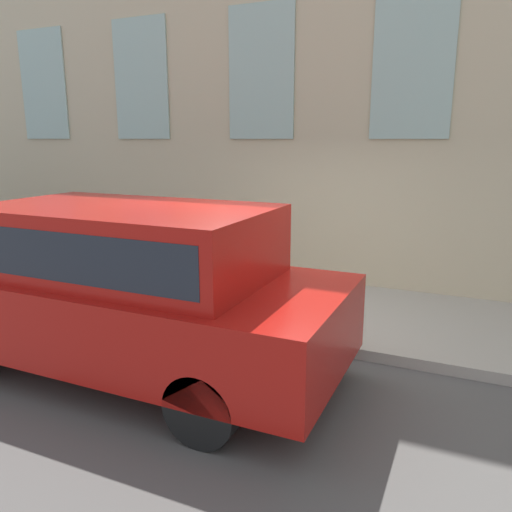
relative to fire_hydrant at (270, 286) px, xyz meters
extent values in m
plane|color=#514F4C|center=(-0.66, -0.24, -0.54)|extent=(80.00, 80.00, 0.00)
cube|color=#A8A093|center=(0.61, -0.24, -0.47)|extent=(2.55, 60.00, 0.13)
cube|color=#9EBCB2|center=(1.86, -1.42, 2.97)|extent=(0.03, 1.14, 2.09)
cube|color=#9EBCB2|center=(1.86, 0.95, 2.97)|extent=(0.03, 1.14, 2.09)
cube|color=#9EBCB2|center=(1.86, 3.31, 2.97)|extent=(0.03, 1.14, 2.09)
cube|color=#9EBCB2|center=(1.86, 5.68, 2.97)|extent=(0.03, 1.14, 2.09)
cylinder|color=gold|center=(0.00, 0.00, -0.39)|extent=(0.31, 0.31, 0.04)
cylinder|color=gold|center=(0.00, 0.00, -0.07)|extent=(0.23, 0.23, 0.67)
sphere|color=#A4891E|center=(0.00, 0.00, 0.27)|extent=(0.24, 0.24, 0.24)
cylinder|color=black|center=(0.00, 0.00, 0.34)|extent=(0.08, 0.08, 0.10)
cylinder|color=gold|center=(0.00, -0.16, 0.01)|extent=(0.09, 0.10, 0.09)
cylinder|color=gold|center=(0.00, 0.16, 0.01)|extent=(0.09, 0.10, 0.09)
cylinder|color=navy|center=(0.08, 0.47, -0.12)|extent=(0.08, 0.08, 0.57)
cylinder|color=navy|center=(0.20, 0.47, -0.12)|extent=(0.08, 0.08, 0.57)
cube|color=yellow|center=(0.14, 0.47, 0.37)|extent=(0.15, 0.11, 0.43)
cylinder|color=yellow|center=(0.03, 0.47, 0.39)|extent=(0.07, 0.07, 0.40)
cylinder|color=yellow|center=(0.25, 0.47, 0.39)|extent=(0.07, 0.07, 0.40)
sphere|color=tan|center=(0.14, 0.47, 0.68)|extent=(0.19, 0.19, 0.19)
cylinder|color=black|center=(-1.08, 2.41, -0.21)|extent=(0.24, 0.64, 0.64)
cylinder|color=black|center=(-2.77, -0.56, -0.21)|extent=(0.24, 0.64, 0.64)
cylinder|color=black|center=(-1.08, -0.56, -0.21)|extent=(0.24, 0.64, 0.64)
cube|color=#A5140F|center=(-1.93, 0.92, 0.18)|extent=(1.94, 4.79, 0.78)
cube|color=#A5140F|center=(-1.93, 0.80, 0.92)|extent=(1.70, 2.97, 0.70)
cube|color=#1E232D|center=(-1.93, 0.80, 0.92)|extent=(1.71, 2.73, 0.45)
camera|label=1|loc=(-5.95, -2.46, 1.93)|focal=35.00mm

